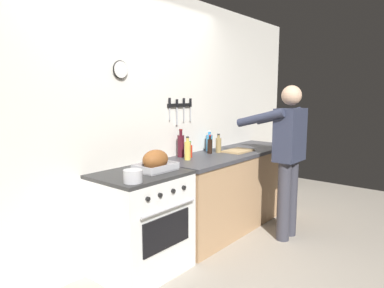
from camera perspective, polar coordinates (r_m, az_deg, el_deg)
name	(u,v)px	position (r m, az deg, el deg)	size (l,w,h in m)	color
wall_back	(131,122)	(3.35, -10.09, 3.54)	(6.00, 0.13, 2.60)	white
counter_block	(230,189)	(4.16, 6.35, -7.35)	(2.03, 0.65, 0.90)	tan
stove	(141,223)	(3.13, -8.43, -12.77)	(0.76, 0.67, 0.90)	white
person_cook	(287,152)	(3.83, 15.51, -1.30)	(0.51, 0.63, 1.66)	#383842
roasting_pan	(155,161)	(3.04, -6.07, -2.84)	(0.35, 0.26, 0.19)	#B7B7BC
saucepan	(133,176)	(2.68, -9.76, -5.27)	(0.15, 0.15, 0.10)	#B7B7BC
cutting_board	(238,151)	(4.07, 7.66, -1.11)	(0.36, 0.24, 0.02)	tan
bottle_dish_soap	(209,142)	(4.07, 2.89, 0.27)	(0.08, 0.08, 0.25)	#338CCC
bottle_cooking_oil	(188,150)	(3.52, -0.75, -1.04)	(0.06, 0.06, 0.24)	gold
bottle_vinegar	(218,145)	(3.97, 4.40, -0.13)	(0.06, 0.06, 0.22)	#997F4C
bottle_soy_sauce	(210,146)	(3.90, 2.98, -0.30)	(0.06, 0.06, 0.21)	black
bottle_wine_red	(181,145)	(3.68, -1.86, -0.22)	(0.07, 0.07, 0.30)	#47141E
bottle_hot_sauce	(190,151)	(3.66, -0.36, -1.12)	(0.05, 0.05, 0.17)	red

